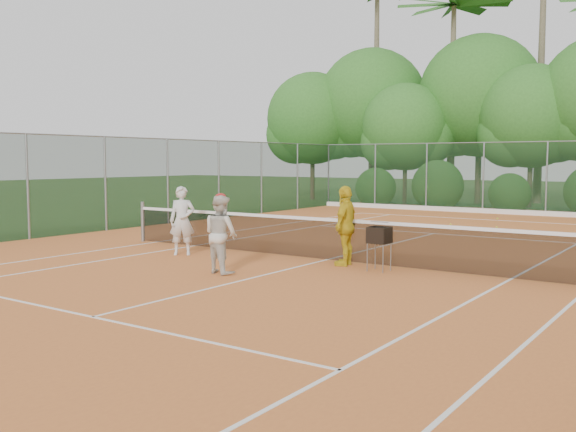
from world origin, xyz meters
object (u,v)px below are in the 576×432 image
(ball_hopper, at_px, (379,236))
(player_white, at_px, (182,221))
(player_center_grp, at_px, (221,234))
(player_yellow, at_px, (346,226))

(ball_hopper, bearing_deg, player_white, 173.65)
(player_center_grp, relative_size, player_yellow, 0.94)
(player_white, distance_m, player_yellow, 4.05)
(player_white, height_order, player_center_grp, player_white)
(player_white, xyz_separation_m, ball_hopper, (4.87, 0.65, -0.10))
(player_yellow, bearing_deg, player_white, -86.60)
(player_white, distance_m, ball_hopper, 4.91)
(player_white, distance_m, player_center_grp, 2.75)
(player_yellow, height_order, ball_hopper, player_yellow)
(player_center_grp, height_order, ball_hopper, player_center_grp)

